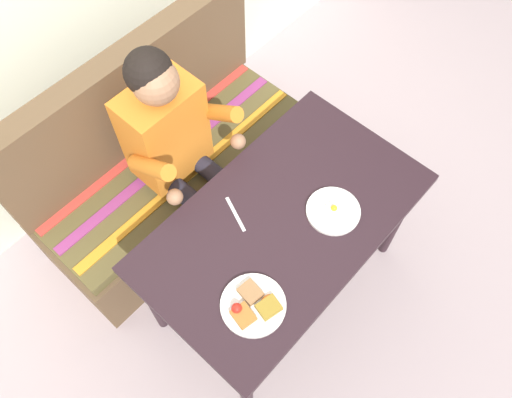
% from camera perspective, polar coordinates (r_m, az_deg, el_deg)
% --- Properties ---
extents(ground_plane, '(8.00, 8.00, 0.00)m').
position_cam_1_polar(ground_plane, '(2.74, 2.36, -9.36)').
color(ground_plane, '#A8969C').
extents(table, '(1.20, 0.70, 0.73)m').
position_cam_1_polar(table, '(2.14, 2.97, -3.30)').
color(table, black).
rests_on(table, ground).
extents(couch, '(1.44, 0.56, 1.00)m').
position_cam_1_polar(couch, '(2.71, -9.67, 3.49)').
color(couch, brown).
rests_on(couch, ground).
extents(person, '(0.45, 0.61, 1.21)m').
position_cam_1_polar(person, '(2.28, -8.80, 6.20)').
color(person, orange).
rests_on(person, ground).
extents(plate_breakfast, '(0.24, 0.24, 0.05)m').
position_cam_1_polar(plate_breakfast, '(1.91, -0.29, -11.66)').
color(plate_breakfast, white).
rests_on(plate_breakfast, table).
extents(plate_eggs, '(0.22, 0.22, 0.04)m').
position_cam_1_polar(plate_eggs, '(2.10, 8.54, -1.29)').
color(plate_eggs, white).
rests_on(plate_eggs, table).
extents(fork, '(0.08, 0.16, 0.00)m').
position_cam_1_polar(fork, '(2.08, -2.29, -1.68)').
color(fork, silver).
rests_on(fork, table).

